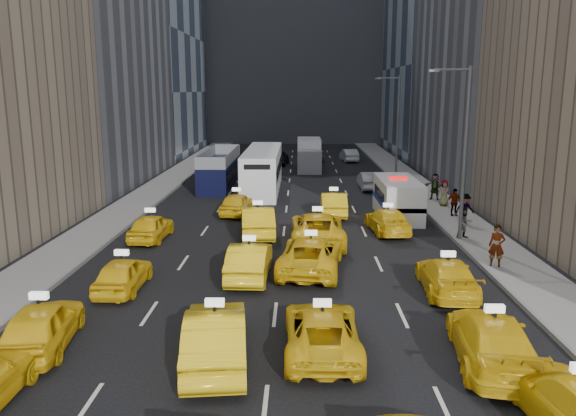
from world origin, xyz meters
name	(u,v)px	position (x,y,z in m)	size (l,w,h in m)	color
ground	(272,339)	(0.00, 0.00, 0.00)	(160.00, 160.00, 0.00)	black
sidewalk_west	(150,194)	(-10.50, 25.00, 0.07)	(3.00, 90.00, 0.15)	gray
sidewalk_east	(427,195)	(10.50, 25.00, 0.07)	(3.00, 90.00, 0.15)	gray
curb_west	(169,194)	(-9.05, 25.00, 0.09)	(0.15, 90.00, 0.18)	slate
curb_east	(408,195)	(9.05, 25.00, 0.09)	(0.15, 90.00, 0.18)	slate
building_backdrop	(294,7)	(0.00, 72.00, 20.00)	(30.00, 12.00, 40.00)	slate
streetlight_near	(463,148)	(9.18, 12.00, 4.92)	(2.15, 0.22, 9.00)	#595B60
streetlight_far	(396,124)	(9.18, 32.00, 4.92)	(2.15, 0.22, 9.00)	#595B60
taxi_4	(42,325)	(-7.04, -0.81, 0.75)	(1.76, 4.38, 1.49)	yellow
taxi_5	(216,336)	(-1.57, -1.60, 0.81)	(1.72, 4.94, 1.63)	yellow
taxi_6	(322,331)	(1.55, -0.84, 0.67)	(2.23, 4.83, 1.34)	yellow
taxi_7	(492,340)	(6.44, -1.53, 0.74)	(2.07, 5.10, 1.48)	yellow
taxi_8	(123,274)	(-6.13, 4.35, 0.67)	(1.58, 3.92, 1.33)	yellow
taxi_9	(250,260)	(-1.24, 5.94, 0.76)	(1.61, 4.63, 1.52)	yellow
taxi_10	(311,254)	(1.37, 6.89, 0.76)	(2.52, 5.47, 1.52)	yellow
taxi_11	(447,276)	(6.65, 4.34, 0.68)	(1.91, 4.69, 1.36)	yellow
taxi_12	(151,227)	(-7.01, 12.00, 0.70)	(1.65, 4.09, 1.39)	yellow
taxi_13	(258,221)	(-1.39, 12.98, 0.81)	(1.72, 4.92, 1.62)	yellow
taxi_14	(317,228)	(1.80, 11.47, 0.81)	(2.68, 5.81, 1.62)	yellow
taxi_15	(387,221)	(5.78, 13.83, 0.67)	(1.88, 4.63, 1.34)	yellow
taxi_16	(237,204)	(-3.13, 18.27, 0.71)	(1.67, 4.14, 1.41)	yellow
taxi_17	(333,204)	(3.03, 18.18, 0.74)	(1.56, 4.49, 1.48)	yellow
nypd_van	(398,199)	(6.98, 17.69, 1.17)	(2.47, 6.06, 2.58)	silver
double_decker	(220,169)	(-5.71, 29.12, 1.45)	(3.30, 10.25, 2.93)	black
city_bus	(263,170)	(-2.04, 27.51, 1.60)	(3.47, 12.61, 3.22)	white
box_truck	(309,155)	(1.83, 38.75, 1.50)	(2.35, 6.72, 3.06)	white
misc_car_0	(369,181)	(6.45, 27.75, 0.70)	(1.49, 4.28, 1.41)	#93959A
misc_car_1	(228,160)	(-6.41, 40.00, 0.79)	(2.63, 5.70, 1.58)	black
misc_car_2	(315,154)	(2.64, 46.36, 0.70)	(1.95, 4.79, 1.39)	gray
misc_car_3	(278,158)	(-1.36, 42.42, 0.79)	(1.86, 4.63, 1.58)	black
misc_car_4	(349,155)	(6.40, 45.59, 0.70)	(1.49, 4.26, 1.40)	#B5B9BD
pedestrian_0	(497,246)	(9.57, 7.29, 1.09)	(0.69, 0.45, 1.88)	gray
pedestrian_1	(465,223)	(9.56, 12.13, 0.98)	(0.81, 0.44, 1.66)	gray
pedestrian_2	(465,209)	(10.46, 15.27, 1.05)	(1.17, 0.48, 1.81)	gray
pedestrian_3	(454,202)	(10.46, 17.53, 1.01)	(1.00, 0.46, 1.71)	gray
pedestrian_4	(444,193)	(10.61, 20.58, 1.03)	(0.86, 0.47, 1.76)	gray
pedestrian_5	(435,187)	(10.51, 22.82, 1.08)	(1.72, 0.50, 1.86)	gray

